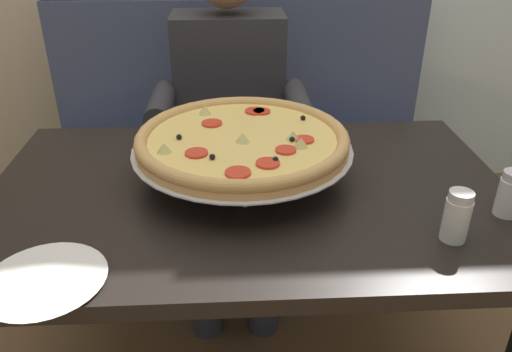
# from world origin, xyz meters

# --- Properties ---
(booth_bench) EXTENTS (1.62, 0.78, 1.13)m
(booth_bench) POSITION_xyz_m (0.00, 0.88, 0.40)
(booth_bench) COLOR #424C6B
(booth_bench) RESTS_ON ground_plane
(dining_table) EXTENTS (1.31, 0.83, 0.73)m
(dining_table) POSITION_xyz_m (0.00, 0.00, 0.64)
(dining_table) COLOR black
(dining_table) RESTS_ON ground_plane
(diner_main) EXTENTS (0.54, 0.64, 1.27)m
(diner_main) POSITION_xyz_m (-0.04, 0.62, 0.71)
(diner_main) COLOR #2D3342
(diner_main) RESTS_ON ground_plane
(pizza) EXTENTS (0.56, 0.56, 0.14)m
(pizza) POSITION_xyz_m (-0.01, 0.06, 0.83)
(pizza) COLOR silver
(pizza) RESTS_ON dining_table
(shaker_oregano) EXTENTS (0.05, 0.05, 0.11)m
(shaker_oregano) POSITION_xyz_m (0.58, -0.15, 0.77)
(shaker_oregano) COLOR white
(shaker_oregano) RESTS_ON dining_table
(shaker_parmesan) EXTENTS (0.06, 0.06, 0.11)m
(shaker_parmesan) POSITION_xyz_m (0.42, -0.24, 0.78)
(shaker_parmesan) COLOR white
(shaker_parmesan) RESTS_ON dining_table
(plate_near_left) EXTENTS (0.23, 0.23, 0.02)m
(plate_near_left) POSITION_xyz_m (-0.40, -0.34, 0.74)
(plate_near_left) COLOR white
(plate_near_left) RESTS_ON dining_table
(patio_chair) EXTENTS (0.43, 0.43, 0.86)m
(patio_chair) POSITION_xyz_m (1.50, 1.96, 0.52)
(patio_chair) COLOR black
(patio_chair) RESTS_ON ground_plane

